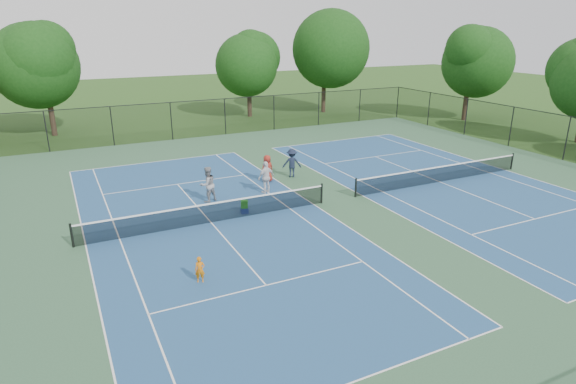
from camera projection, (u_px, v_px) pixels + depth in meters
name	position (u px, v px, depth m)	size (l,w,h in m)	color
ground	(339.00, 200.00, 25.42)	(140.00, 140.00, 0.00)	#234716
court_pad	(339.00, 200.00, 25.42)	(36.00, 36.00, 0.01)	#31573C
tennis_court_left	(211.00, 221.00, 22.47)	(12.00, 23.83, 1.07)	navy
tennis_court_right	(440.00, 180.00, 28.30)	(12.00, 23.83, 1.07)	navy
perimeter_fence	(340.00, 171.00, 24.89)	(36.08, 36.08, 3.02)	black
tree_back_a	(43.00, 61.00, 38.35)	(6.80, 6.80, 9.15)	#2D2116
tree_back_c	(248.00, 61.00, 46.89)	(6.00, 6.00, 8.40)	#2D2116
tree_back_d	(325.00, 45.00, 48.94)	(7.80, 7.80, 10.37)	#2D2116
tree_side_e	(471.00, 58.00, 44.96)	(6.60, 6.60, 8.87)	#2D2116
child_player	(200.00, 270.00, 17.16)	(0.36, 0.24, 0.98)	orange
instructor	(208.00, 184.00, 24.91)	(0.92, 0.71, 1.89)	gray
bystander_a	(266.00, 177.00, 26.23)	(1.05, 0.44, 1.79)	silver
bystander_b	(292.00, 163.00, 29.02)	(1.13, 0.65, 1.75)	#171E32
bystander_c	(267.00, 169.00, 28.16)	(0.79, 0.51, 1.61)	maroon
ball_crate	(245.00, 210.00, 23.61)	(0.36, 0.31, 0.28)	navy
ball_hopper	(244.00, 204.00, 23.51)	(0.34, 0.28, 0.37)	#219F1C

